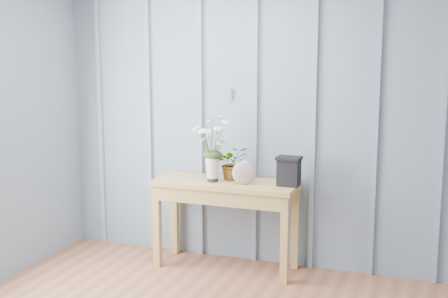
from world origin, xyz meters
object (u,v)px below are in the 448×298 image
at_px(felt_disc_vessel, 244,173).
at_px(carved_box, 289,171).
at_px(daisy_vase, 213,138).
at_px(sideboard, 226,195).

bearing_deg(felt_disc_vessel, carved_box, -8.91).
distance_m(daisy_vase, carved_box, 0.68).
xyz_separation_m(sideboard, daisy_vase, (-0.10, -0.05, 0.48)).
distance_m(sideboard, felt_disc_vessel, 0.29).
height_order(felt_disc_vessel, carved_box, carved_box).
relative_size(daisy_vase, carved_box, 2.44).
bearing_deg(sideboard, daisy_vase, -154.19).
distance_m(felt_disc_vessel, carved_box, 0.36).
bearing_deg(sideboard, felt_disc_vessel, -21.23).
distance_m(daisy_vase, felt_disc_vessel, 0.39).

